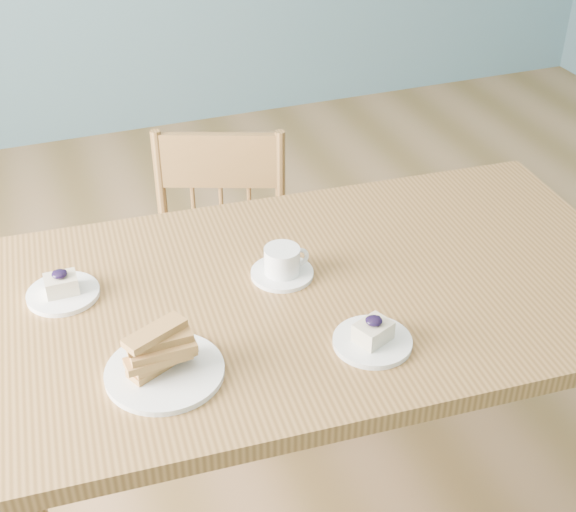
% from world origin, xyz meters
% --- Properties ---
extents(dining_table, '(1.49, 0.91, 0.77)m').
position_xyz_m(dining_table, '(-0.23, -0.15, 0.70)').
color(dining_table, olive).
rests_on(dining_table, ground).
extents(dining_chair, '(0.50, 0.49, 0.86)m').
position_xyz_m(dining_chair, '(-0.32, 0.42, 0.44)').
color(dining_chair, olive).
rests_on(dining_chair, ground).
extents(cheesecake_plate_near, '(0.16, 0.16, 0.07)m').
position_xyz_m(cheesecake_plate_near, '(-0.21, -0.37, 0.79)').
color(cheesecake_plate_near, white).
rests_on(cheesecake_plate_near, dining_table).
extents(cheesecake_plate_far, '(0.16, 0.16, 0.07)m').
position_xyz_m(cheesecake_plate_far, '(-0.78, 0.01, 0.79)').
color(cheesecake_plate_far, white).
rests_on(cheesecake_plate_far, dining_table).
extents(coffee_cup, '(0.14, 0.14, 0.07)m').
position_xyz_m(coffee_cup, '(-0.30, -0.08, 0.80)').
color(coffee_cup, white).
rests_on(coffee_cup, dining_table).
extents(biscotti_plate, '(0.23, 0.23, 0.11)m').
position_xyz_m(biscotti_plate, '(-0.63, -0.31, 0.81)').
color(biscotti_plate, white).
rests_on(biscotti_plate, dining_table).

